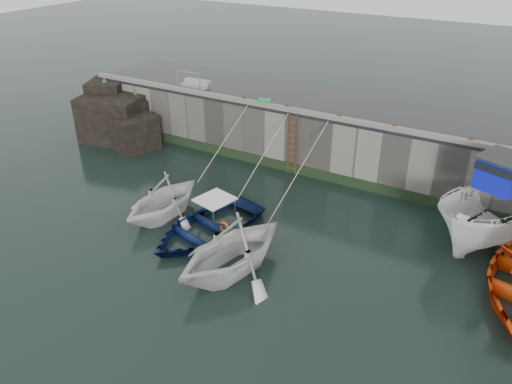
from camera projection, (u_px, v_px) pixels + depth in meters
The scene contains 21 objects.
ground at pixel (216, 296), 17.10m from camera, with size 120.00×120.00×0.00m, color black.
quay_back at pixel (349, 136), 25.91m from camera, with size 30.00×5.00×3.00m, color slate.
road_back at pixel (352, 107), 25.16m from camera, with size 30.00×5.00×0.16m, color black.
kerb_back at pixel (334, 118), 23.28m from camera, with size 30.00×0.30×0.20m, color slate.
algae_back at pixel (328, 177), 24.57m from camera, with size 30.00×0.08×0.50m, color black.
rock_outcrop at pixel (118, 117), 29.09m from camera, with size 5.85×4.24×3.41m.
ladder at pixel (292, 144), 24.77m from camera, with size 0.51×0.08×3.20m.
boat_near_white at pixel (165, 215), 21.84m from camera, with size 3.67×4.25×2.24m, color silver.
boat_near_white_rope at pixel (222, 175), 25.31m from camera, with size 0.04×4.87×3.10m, color tan, non-canonical shape.
boat_near_blue at pixel (207, 233), 20.57m from camera, with size 3.85×5.39×1.12m, color #0A1840.
boat_near_blue_rope at pixel (263, 187), 24.15m from camera, with size 0.04×5.10×3.10m, color tan, non-canonical shape.
boat_near_blacktrim at pixel (233, 271), 18.34m from camera, with size 4.24×4.92×2.59m, color silver.
boat_near_blacktrim_rope at pixel (297, 206), 22.54m from camera, with size 0.04×6.55×3.10m, color tan, non-canonical shape.
boat_far_white at pixel (497, 213), 19.70m from camera, with size 5.16×7.89×5.85m.
fish_crate at pixel (265, 102), 25.04m from camera, with size 0.65×0.39×0.32m, color #18893D.
railing at pixel (196, 83), 27.89m from camera, with size 1.60×1.05×1.00m.
bollard_a at pixel (244, 99), 25.52m from camera, with size 0.18×0.18×0.28m, color #3F1E0F.
bollard_b at pixel (287, 107), 24.43m from camera, with size 0.18×0.18×0.28m, color #3F1E0F.
bollard_c at pixel (339, 117), 23.25m from camera, with size 0.18×0.18×0.28m, color #3F1E0F.
bollard_d at pixel (394, 127), 22.11m from camera, with size 0.18×0.18×0.28m, color #3F1E0F.
bollard_e at pixel (470, 141), 20.72m from camera, with size 0.18×0.18×0.28m, color #3F1E0F.
Camera 1 is at (7.83, -10.86, 11.31)m, focal length 35.00 mm.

